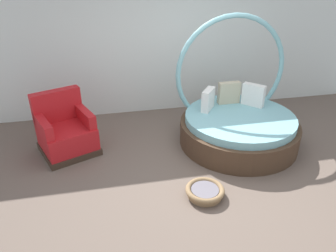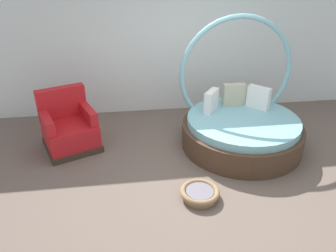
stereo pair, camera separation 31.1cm
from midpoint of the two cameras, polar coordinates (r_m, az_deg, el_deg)
name	(u,v)px [view 2 (the right image)]	position (r m, az deg, el deg)	size (l,w,h in m)	color
ground_plane	(199,178)	(4.64, 7.47, -9.13)	(8.00, 8.00, 0.02)	#66564C
back_wall	(175,44)	(6.25, 2.65, 14.34)	(8.00, 0.12, 2.62)	silver
round_daybed	(241,123)	(5.39, 14.41, 0.44)	(1.93, 1.93, 2.01)	#473323
red_armchair	(69,128)	(5.34, -15.61, -0.43)	(1.04, 1.04, 0.94)	#38281E
pet_basket	(200,193)	(4.25, 7.81, -11.79)	(0.51, 0.51, 0.13)	#8E704C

